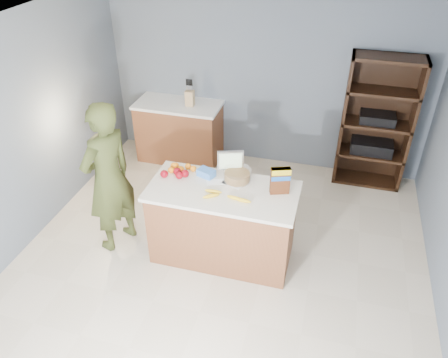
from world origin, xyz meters
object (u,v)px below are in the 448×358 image
(counter_peninsula, at_px, (223,226))
(shelving_unit, at_px, (376,124))
(person, at_px, (109,179))
(tv, at_px, (230,161))
(cereal_box, at_px, (280,179))

(counter_peninsula, height_order, shelving_unit, shelving_unit)
(shelving_unit, bearing_deg, person, -142.33)
(tv, bearing_deg, person, -161.33)
(counter_peninsula, bearing_deg, cereal_box, 10.18)
(counter_peninsula, relative_size, tv, 5.53)
(tv, distance_m, cereal_box, 0.61)
(person, bearing_deg, tv, 128.66)
(person, xyz_separation_m, cereal_box, (1.82, 0.21, 0.19))
(shelving_unit, distance_m, cereal_box, 2.19)
(shelving_unit, relative_size, cereal_box, 6.17)
(counter_peninsula, xyz_separation_m, cereal_box, (0.57, 0.10, 0.65))
(counter_peninsula, bearing_deg, person, -174.96)
(counter_peninsula, distance_m, tv, 0.72)
(shelving_unit, height_order, person, shelving_unit)
(person, xyz_separation_m, tv, (1.25, 0.42, 0.17))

